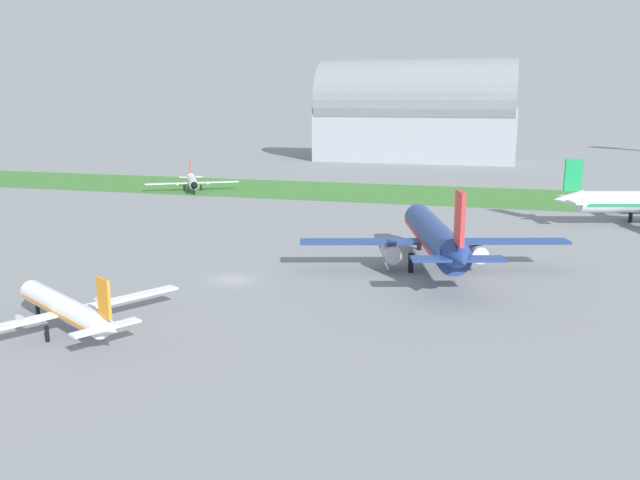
# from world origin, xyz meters

# --- Properties ---
(ground_plane) EXTENTS (600.00, 600.00, 0.00)m
(ground_plane) POSITION_xyz_m (0.00, 0.00, 0.00)
(ground_plane) COLOR gray
(grass_taxiway_strip) EXTENTS (360.00, 28.00, 0.08)m
(grass_taxiway_strip) POSITION_xyz_m (0.00, 70.33, 0.04)
(grass_taxiway_strip) COLOR #3D7533
(grass_taxiway_strip) RESTS_ON ground_plane
(airplane_taxiing_turboprop) EXTENTS (17.76, 15.48, 5.91)m
(airplane_taxiing_turboprop) POSITION_xyz_m (-35.61, 62.09, 2.16)
(airplane_taxiing_turboprop) COLOR silver
(airplane_taxiing_turboprop) RESTS_ON ground_plane
(airplane_foreground_turboprop) EXTENTS (16.50, 18.93, 6.32)m
(airplane_foreground_turboprop) POSITION_xyz_m (-6.84, -19.30, 2.31)
(airplane_foreground_turboprop) COLOR white
(airplane_foreground_turboprop) RESTS_ON ground_plane
(airplane_midfield_jet) EXTENTS (30.20, 29.89, 10.91)m
(airplane_midfield_jet) POSITION_xyz_m (20.73, 10.12, 3.93)
(airplane_midfield_jet) COLOR navy
(airplane_midfield_jet) RESTS_ON ground_plane
(hangar_distant) EXTENTS (61.41, 24.93, 31.37)m
(hangar_distant) POSITION_xyz_m (0.86, 144.74, 14.86)
(hangar_distant) COLOR #9399A3
(hangar_distant) RESTS_ON ground_plane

